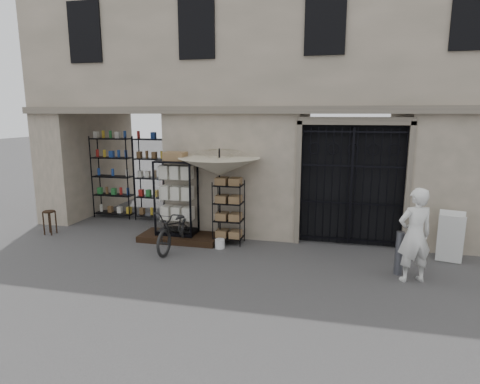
% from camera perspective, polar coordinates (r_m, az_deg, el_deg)
% --- Properties ---
extents(ground, '(80.00, 80.00, 0.00)m').
position_cam_1_polar(ground, '(8.35, 3.19, -11.21)').
color(ground, black).
rests_on(ground, ground).
extents(main_building, '(14.00, 4.00, 9.00)m').
position_cam_1_polar(main_building, '(11.76, 7.06, 17.54)').
color(main_building, tan).
rests_on(main_building, ground).
extents(shop_recess, '(3.00, 1.70, 3.00)m').
position_cam_1_polar(shop_recess, '(12.04, -15.81, 2.73)').
color(shop_recess, black).
rests_on(shop_recess, ground).
extents(shop_shelving, '(2.70, 0.50, 2.50)m').
position_cam_1_polar(shop_shelving, '(12.54, -14.85, 1.94)').
color(shop_shelving, black).
rests_on(shop_shelving, ground).
extents(iron_gate, '(2.50, 0.21, 3.00)m').
position_cam_1_polar(iron_gate, '(10.03, 15.52, 1.13)').
color(iron_gate, black).
rests_on(iron_gate, ground).
extents(step_platform, '(2.00, 0.90, 0.15)m').
position_cam_1_polar(step_platform, '(10.36, -8.50, -6.38)').
color(step_platform, black).
rests_on(step_platform, ground).
extents(display_cabinet, '(0.99, 0.66, 2.03)m').
position_cam_1_polar(display_cabinet, '(10.21, -9.02, -1.33)').
color(display_cabinet, black).
rests_on(display_cabinet, step_platform).
extents(wire_rack, '(0.69, 0.50, 1.56)m').
position_cam_1_polar(wire_rack, '(9.84, -1.61, -3.03)').
color(wire_rack, black).
rests_on(wire_rack, ground).
extents(market_umbrella, '(2.18, 2.20, 2.81)m').
position_cam_1_polar(market_umbrella, '(9.68, -2.95, 4.31)').
color(market_umbrella, black).
rests_on(market_umbrella, ground).
extents(white_bucket, '(0.29, 0.29, 0.22)m').
position_cam_1_polar(white_bucket, '(9.66, -2.89, -7.35)').
color(white_bucket, silver).
rests_on(white_bucket, ground).
extents(bicycle, '(0.70, 1.02, 1.87)m').
position_cam_1_polar(bicycle, '(9.79, -8.96, -7.90)').
color(bicycle, black).
rests_on(bicycle, ground).
extents(wooden_stool, '(0.33, 0.33, 0.63)m').
position_cam_1_polar(wooden_stool, '(11.82, -25.43, -3.87)').
color(wooden_stool, black).
rests_on(wooden_stool, ground).
extents(steel_bollard, '(0.20, 0.20, 0.88)m').
position_cam_1_polar(steel_bollard, '(8.65, 21.69, -8.08)').
color(steel_bollard, slate).
rests_on(steel_bollard, ground).
extents(shopkeeper, '(1.26, 1.94, 0.44)m').
position_cam_1_polar(shopkeeper, '(8.58, 23.11, -11.51)').
color(shopkeeper, silver).
rests_on(shopkeeper, ground).
extents(easel_sign, '(0.64, 0.70, 1.08)m').
position_cam_1_polar(easel_sign, '(9.76, 27.74, -5.73)').
color(easel_sign, silver).
rests_on(easel_sign, ground).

